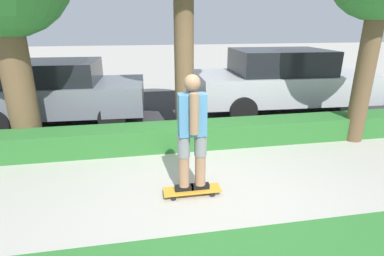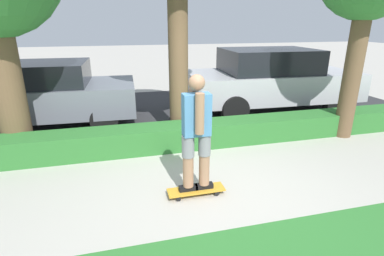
# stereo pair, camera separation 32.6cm
# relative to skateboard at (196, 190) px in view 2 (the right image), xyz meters

# --- Properties ---
(ground_plane) EXTENTS (60.00, 60.00, 0.00)m
(ground_plane) POSITION_rel_skateboard_xyz_m (0.22, 0.16, -0.07)
(ground_plane) COLOR #ADA89E
(street_asphalt) EXTENTS (13.91, 5.00, 0.01)m
(street_asphalt) POSITION_rel_skateboard_xyz_m (0.22, 4.36, -0.07)
(street_asphalt) COLOR #2D2D30
(street_asphalt) RESTS_ON ground_plane
(hedge_row) EXTENTS (13.91, 0.60, 0.46)m
(hedge_row) POSITION_rel_skateboard_xyz_m (0.22, 1.76, 0.16)
(hedge_row) COLOR #2D702D
(hedge_row) RESTS_ON ground_plane
(skateboard) EXTENTS (0.81, 0.24, 0.09)m
(skateboard) POSITION_rel_skateboard_xyz_m (0.00, 0.00, 0.00)
(skateboard) COLOR gold
(skateboard) RESTS_ON ground_plane
(skater_person) EXTENTS (0.49, 0.42, 1.62)m
(skater_person) POSITION_rel_skateboard_xyz_m (0.00, 0.00, 0.88)
(skater_person) COLOR black
(skater_person) RESTS_ON skateboard
(parked_car_front) EXTENTS (3.92, 2.00, 1.48)m
(parked_car_front) POSITION_rel_skateboard_xyz_m (-2.52, 3.83, 0.69)
(parked_car_front) COLOR slate
(parked_car_front) RESTS_ON ground_plane
(parked_car_middle) EXTENTS (4.65, 2.17, 1.66)m
(parked_car_middle) POSITION_rel_skateboard_xyz_m (3.12, 3.79, 0.78)
(parked_car_middle) COLOR #B7B7BC
(parked_car_middle) RESTS_ON ground_plane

